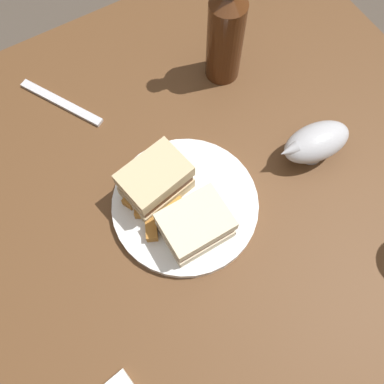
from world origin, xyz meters
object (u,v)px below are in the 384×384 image
at_px(plate, 185,205).
at_px(sandwich_half_right, 196,226).
at_px(fork, 61,103).
at_px(gravy_boat, 316,142).
at_px(cider_bottle, 226,32).
at_px(sandwich_half_left, 155,181).

distance_m(plate, sandwich_half_right, 0.06).
xyz_separation_m(plate, fork, (0.10, -0.30, -0.00)).
bearing_deg(gravy_boat, cider_bottle, -81.02).
relative_size(sandwich_half_left, cider_bottle, 0.44).
bearing_deg(cider_bottle, sandwich_half_right, 50.34).
relative_size(gravy_boat, cider_bottle, 0.51).
bearing_deg(sandwich_half_right, cider_bottle, -129.66).
bearing_deg(gravy_boat, plate, -6.30).
distance_m(cider_bottle, fork, 0.33).
height_order(sandwich_half_left, gravy_boat, sandwich_half_left).
height_order(sandwich_half_left, fork, sandwich_half_left).
bearing_deg(sandwich_half_left, gravy_boat, 165.45).
relative_size(plate, sandwich_half_right, 2.39).
xyz_separation_m(gravy_boat, fork, (0.34, -0.32, -0.04)).
bearing_deg(fork, cider_bottle, 43.74).
relative_size(plate, sandwich_half_left, 2.10).
height_order(plate, sandwich_half_right, sandwich_half_right).
bearing_deg(sandwich_half_left, cider_bottle, -144.80).
relative_size(sandwich_half_left, gravy_boat, 0.85).
bearing_deg(gravy_boat, sandwich_half_left, -14.55).
xyz_separation_m(sandwich_half_right, fork, (0.09, -0.35, -0.04)).
relative_size(sandwich_half_left, sandwich_half_right, 1.14).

